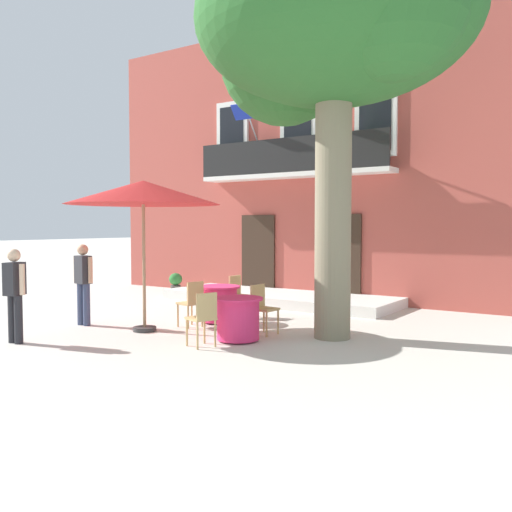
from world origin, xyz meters
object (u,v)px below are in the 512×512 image
object	(u,v)px
cafe_umbrella	(143,193)
cafe_table_near_tree	(219,304)
cafe_table_middle	(238,319)
cafe_chair_middle_1	(203,315)
plane_tree	(331,27)
ground_planter_left	(176,282)
pedestrian_near_entrance	(15,290)
cafe_chair_middle_0	(262,306)
cafe_chair_near_tree_0	(239,293)
pedestrian_mid_plaza	(83,280)
cafe_chair_near_tree_1	(192,301)

from	to	relation	value
cafe_umbrella	cafe_table_near_tree	bearing A→B (deg)	69.20
cafe_table_middle	cafe_chair_middle_1	world-z (taller)	cafe_chair_middle_1
plane_tree	cafe_umbrella	world-z (taller)	plane_tree
ground_planter_left	cafe_chair_middle_1	bearing A→B (deg)	-44.38
pedestrian_near_entrance	cafe_table_middle	bearing A→B (deg)	36.61
cafe_chair_middle_0	pedestrian_near_entrance	xyz separation A→B (m)	(-3.05, -3.02, 0.38)
cafe_chair_near_tree_0	cafe_umbrella	world-z (taller)	cafe_umbrella
cafe_table_near_tree	cafe_umbrella	xyz separation A→B (m)	(-0.59, -1.55, 2.22)
plane_tree	cafe_chair_near_tree_0	bearing A→B (deg)	161.84
cafe_table_near_tree	ground_planter_left	size ratio (longest dim) A/B	1.39
cafe_chair_middle_1	pedestrian_mid_plaza	xyz separation A→B (m)	(-3.30, 0.25, 0.39)
cafe_chair_near_tree_0	cafe_chair_middle_1	world-z (taller)	same
plane_tree	pedestrian_near_entrance	xyz separation A→B (m)	(-4.22, -3.45, -4.56)
cafe_chair_middle_1	pedestrian_mid_plaza	size ratio (longest dim) A/B	0.56
plane_tree	cafe_table_middle	bearing A→B (deg)	-134.49
cafe_chair_near_tree_1	cafe_umbrella	xyz separation A→B (m)	(-0.50, -0.81, 2.08)
ground_planter_left	cafe_chair_near_tree_0	bearing A→B (deg)	-30.35
cafe_umbrella	ground_planter_left	size ratio (longest dim) A/B	4.68
ground_planter_left	pedestrian_near_entrance	xyz separation A→B (m)	(2.30, -6.59, 0.56)
plane_tree	cafe_chair_near_tree_1	bearing A→B (deg)	-166.55
cafe_table_middle	plane_tree	bearing A→B (deg)	45.51
cafe_umbrella	pedestrian_near_entrance	size ratio (longest dim) A/B	1.80
cafe_table_middle	pedestrian_near_entrance	bearing A→B (deg)	-143.39
cafe_table_near_tree	cafe_chair_near_tree_1	distance (m)	0.77
cafe_table_middle	pedestrian_mid_plaza	size ratio (longest dim) A/B	0.53
cafe_chair_near_tree_0	cafe_table_near_tree	bearing A→B (deg)	-86.57
plane_tree	cafe_chair_middle_0	world-z (taller)	plane_tree
ground_planter_left	pedestrian_mid_plaza	bearing A→B (deg)	-68.73
cafe_chair_middle_1	pedestrian_near_entrance	distance (m)	3.28
cafe_umbrella	plane_tree	bearing A→B (deg)	24.51
cafe_umbrella	ground_planter_left	xyz separation A→B (m)	(-3.35, 4.59, -2.26)
cafe_table_near_tree	pedestrian_near_entrance	bearing A→B (deg)	-114.67
cafe_chair_near_tree_0	pedestrian_mid_plaza	xyz separation A→B (m)	(-2.02, -2.54, 0.39)
plane_tree	cafe_table_near_tree	bearing A→B (deg)	177.59
cafe_table_middle	cafe_chair_middle_1	size ratio (longest dim) A/B	0.95
cafe_table_middle	cafe_chair_middle_0	xyz separation A→B (m)	(0.00, 0.75, 0.14)
cafe_table_middle	cafe_table_near_tree	bearing A→B (deg)	137.44
plane_tree	cafe_chair_near_tree_0	distance (m)	5.66
cafe_chair_middle_1	cafe_umbrella	size ratio (longest dim) A/B	0.31
cafe_chair_middle_1	pedestrian_mid_plaza	distance (m)	3.33
cafe_table_near_tree	cafe_chair_middle_1	xyz separation A→B (m)	(1.24, -2.03, 0.14)
cafe_chair_middle_1	cafe_chair_near_tree_0	bearing A→B (deg)	114.72
cafe_chair_middle_0	cafe_umbrella	size ratio (longest dim) A/B	0.31
cafe_chair_near_tree_0	cafe_chair_near_tree_1	world-z (taller)	same
cafe_chair_middle_0	cafe_umbrella	distance (m)	3.06
cafe_umbrella	cafe_chair_near_tree_0	bearing A→B (deg)	76.70
cafe_table_middle	ground_planter_left	size ratio (longest dim) A/B	1.39
cafe_chair_near_tree_0	plane_tree	bearing A→B (deg)	-18.16
cafe_chair_near_tree_1	cafe_umbrella	bearing A→B (deg)	-121.63
cafe_umbrella	cafe_chair_near_tree_1	bearing A→B (deg)	58.37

